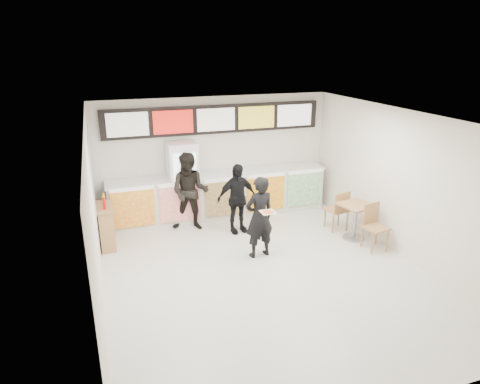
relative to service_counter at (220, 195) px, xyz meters
name	(u,v)px	position (x,y,z in m)	size (l,w,h in m)	color
floor	(265,273)	(0.00, -3.09, -0.57)	(7.00, 7.00, 0.00)	beige
ceiling	(269,119)	(0.00, -3.09, 2.43)	(7.00, 7.00, 0.00)	white
wall_back	(215,156)	(0.00, 0.41, 0.93)	(6.00, 6.00, 0.00)	silver
wall_left	(94,222)	(-3.00, -3.09, 0.93)	(7.00, 7.00, 0.00)	silver
wall_right	(403,184)	(3.00, -3.09, 0.93)	(7.00, 7.00, 0.00)	silver
service_counter	(220,195)	(0.00, 0.00, 0.00)	(5.56, 0.77, 1.14)	silver
menu_board	(215,119)	(0.00, 0.32, 1.88)	(5.50, 0.14, 0.70)	black
drinks_fridge	(183,182)	(-0.93, 0.02, 0.43)	(0.70, 0.67, 2.00)	white
mirror_panel	(92,167)	(-2.99, -0.64, 1.18)	(0.01, 2.00, 1.50)	#B2B7BF
customer_main	(259,217)	(0.15, -2.36, 0.29)	(0.63, 0.41, 1.73)	black
customer_left	(190,192)	(-0.89, -0.54, 0.36)	(0.91, 0.71, 1.87)	black
customer_mid	(237,198)	(0.10, -1.05, 0.25)	(0.97, 0.40, 1.65)	black
pizza_slice	(268,212)	(0.15, -2.81, 0.58)	(0.36, 0.36, 0.02)	beige
cafe_table	(356,215)	(2.50, -2.28, 0.01)	(0.78, 1.75, 0.99)	#A6784B
condiment_ledge	(107,226)	(-2.82, -0.87, -0.09)	(0.34, 0.84, 1.12)	#A6784B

